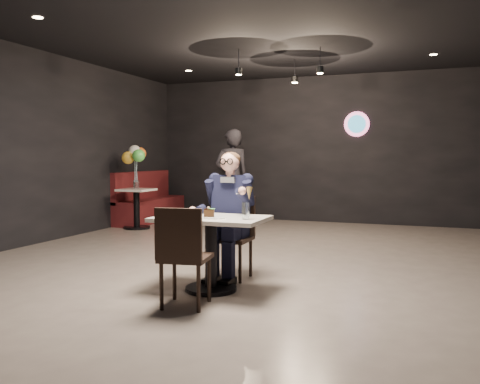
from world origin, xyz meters
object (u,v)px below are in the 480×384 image
at_px(main_table, 211,254).
at_px(chair_near, 186,256).
at_px(seated_man, 231,214).
at_px(passerby, 232,178).
at_px(balloon_vase, 136,184).
at_px(side_table, 137,210).
at_px(chair_far, 231,237).
at_px(sundae_glass, 246,211).
at_px(booth_bench, 150,197).

height_order(main_table, chair_near, chair_near).
distance_m(seated_man, passerby, 4.31).
relative_size(main_table, chair_near, 1.20).
bearing_deg(main_table, balloon_vase, 131.01).
bearing_deg(passerby, main_table, 69.19).
xyz_separation_m(side_table, balloon_vase, (0.00, 0.00, 0.47)).
bearing_deg(passerby, chair_far, 71.57).
relative_size(chair_far, side_table, 1.28).
height_order(sundae_glass, passerby, passerby).
bearing_deg(booth_bench, balloon_vase, -73.30).
distance_m(seated_man, sundae_glass, 0.74).
bearing_deg(sundae_glass, side_table, 133.93).
xyz_separation_m(main_table, seated_man, (0.00, 0.55, 0.34)).
bearing_deg(booth_bench, sundae_glass, -50.65).
xyz_separation_m(chair_far, passerby, (-1.57, 4.01, 0.48)).
height_order(main_table, seated_man, seated_man).
relative_size(chair_far, balloon_vase, 5.63).
relative_size(chair_far, seated_man, 0.64).
relative_size(booth_bench, passerby, 1.11).
xyz_separation_m(main_table, chair_near, (0.00, -0.56, 0.09)).
bearing_deg(seated_man, main_table, -90.00).
relative_size(chair_far, sundae_glass, 5.66).
bearing_deg(passerby, side_table, -6.77).
bearing_deg(main_table, passerby, 108.99).
bearing_deg(side_table, chair_near, -53.07).
bearing_deg(balloon_vase, passerby, 33.03).
bearing_deg(sundae_glass, passerby, 113.00).
bearing_deg(side_table, balloon_vase, 0.00).
distance_m(seated_man, balloon_vase, 4.33).
relative_size(seated_man, balloon_vase, 8.81).
height_order(chair_far, side_table, chair_far).
bearing_deg(side_table, booth_bench, 106.70).
height_order(seated_man, side_table, seated_man).
height_order(sundae_glass, balloon_vase, same).
distance_m(main_table, booth_bench, 5.70).
relative_size(sundae_glass, balloon_vase, 1.00).
distance_m(chair_far, seated_man, 0.26).
xyz_separation_m(balloon_vase, passerby, (1.53, 1.00, 0.11)).
xyz_separation_m(chair_far, balloon_vase, (-3.10, 3.02, 0.37)).
distance_m(chair_near, seated_man, 1.14).
distance_m(main_table, balloon_vase, 4.75).
distance_m(chair_near, side_table, 5.16).
xyz_separation_m(main_table, booth_bench, (-3.40, 4.57, 0.15)).
distance_m(chair_far, passerby, 4.33).
bearing_deg(seated_man, booth_bench, 130.26).
bearing_deg(side_table, passerby, 33.03).
height_order(main_table, chair_far, chair_far).
distance_m(booth_bench, balloon_vase, 1.09).
relative_size(main_table, booth_bench, 0.53).
distance_m(chair_near, balloon_vase, 5.18).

